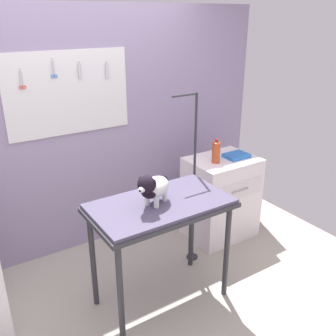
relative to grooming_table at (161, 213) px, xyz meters
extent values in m
cube|color=#ADA797|center=(-0.15, -0.13, -0.83)|extent=(4.40, 4.00, 0.04)
cube|color=#9787AA|center=(-0.15, 1.15, 0.34)|extent=(4.00, 0.06, 2.30)
cube|color=white|center=(-0.25, 1.12, 0.75)|extent=(1.11, 0.02, 0.73)
cylinder|color=gray|center=(-0.63, 1.11, 0.98)|extent=(0.01, 0.02, 0.01)
cube|color=silver|center=(-0.64, 1.10, 0.91)|extent=(0.01, 0.00, 0.11)
cube|color=silver|center=(-0.63, 1.10, 0.91)|extent=(0.01, 0.00, 0.11)
torus|color=red|center=(-0.64, 1.10, 0.84)|extent=(0.03, 0.01, 0.03)
torus|color=red|center=(-0.62, 1.10, 0.84)|extent=(0.03, 0.01, 0.03)
cylinder|color=gray|center=(-0.36, 1.11, 1.05)|extent=(0.01, 0.02, 0.01)
cube|color=silver|center=(-0.37, 1.10, 0.98)|extent=(0.01, 0.00, 0.11)
cube|color=silver|center=(-0.36, 1.10, 0.98)|extent=(0.01, 0.00, 0.11)
torus|color=blue|center=(-0.38, 1.10, 0.91)|extent=(0.03, 0.01, 0.03)
torus|color=blue|center=(-0.35, 1.10, 0.91)|extent=(0.03, 0.01, 0.03)
cylinder|color=gray|center=(-0.14, 1.11, 1.01)|extent=(0.01, 0.02, 0.01)
cube|color=silver|center=(-0.14, 1.10, 0.93)|extent=(0.03, 0.01, 0.13)
cylinder|color=gray|center=(0.12, 1.11, 0.99)|extent=(0.01, 0.02, 0.01)
cube|color=silver|center=(0.12, 1.10, 0.92)|extent=(0.03, 0.01, 0.13)
cylinder|color=#2D2D33|center=(-0.48, -0.24, -0.39)|extent=(0.04, 0.04, 0.84)
cylinder|color=#2D2D33|center=(0.48, -0.24, -0.39)|extent=(0.04, 0.04, 0.84)
cylinder|color=#2D2D33|center=(-0.48, 0.24, -0.39)|extent=(0.04, 0.04, 0.84)
cylinder|color=#2D2D33|center=(0.48, 0.24, -0.39)|extent=(0.04, 0.04, 0.84)
cube|color=#2D2D33|center=(0.00, 0.00, 0.05)|extent=(1.07, 0.60, 0.03)
cube|color=#4D4660|center=(0.00, 0.00, 0.08)|extent=(1.04, 0.58, 0.03)
cylinder|color=#2D2D33|center=(0.56, 0.32, -0.80)|extent=(0.11, 0.11, 0.01)
cylinder|color=#2D2D33|center=(0.56, 0.32, 0.00)|extent=(0.02, 0.02, 1.61)
cylinder|color=#2D2D33|center=(0.44, 0.32, 0.79)|extent=(0.24, 0.02, 0.02)
cylinder|color=white|center=(-0.07, -0.05, 0.14)|extent=(0.04, 0.04, 0.09)
cylinder|color=white|center=(-0.11, 0.02, 0.14)|extent=(0.04, 0.04, 0.09)
cylinder|color=white|center=(0.04, 0.00, 0.14)|extent=(0.04, 0.04, 0.09)
cylinder|color=white|center=(0.00, 0.07, 0.14)|extent=(0.04, 0.04, 0.09)
ellipsoid|color=white|center=(-0.04, 0.01, 0.22)|extent=(0.31, 0.27, 0.15)
ellipsoid|color=black|center=(-0.12, -0.04, 0.22)|extent=(0.14, 0.15, 0.08)
sphere|color=black|center=(-0.15, -0.05, 0.29)|extent=(0.13, 0.13, 0.13)
ellipsoid|color=white|center=(-0.20, -0.08, 0.28)|extent=(0.08, 0.07, 0.04)
sphere|color=black|center=(-0.22, -0.09, 0.28)|extent=(0.02, 0.02, 0.02)
ellipsoid|color=black|center=(-0.11, -0.09, 0.30)|extent=(0.05, 0.04, 0.07)
ellipsoid|color=black|center=(-0.16, 0.00, 0.30)|extent=(0.05, 0.04, 0.07)
sphere|color=black|center=(0.07, 0.07, 0.24)|extent=(0.06, 0.06, 0.06)
cube|color=white|center=(1.06, 0.52, -0.38)|extent=(0.68, 0.52, 0.86)
cube|color=silver|center=(1.06, 0.26, -0.19)|extent=(0.60, 0.01, 0.17)
cylinder|color=#99999E|center=(1.06, 0.25, -0.19)|extent=(0.20, 0.02, 0.02)
cylinder|color=#B44824|center=(0.93, 0.48, 0.16)|extent=(0.08, 0.08, 0.20)
cone|color=#B44824|center=(0.93, 0.48, 0.27)|extent=(0.08, 0.08, 0.02)
cylinder|color=red|center=(0.93, 0.48, 0.29)|extent=(0.03, 0.03, 0.02)
cube|color=blue|center=(1.20, 0.48, 0.07)|extent=(0.24, 0.18, 0.04)
camera|label=1|loc=(-1.32, -2.14, 1.39)|focal=40.39mm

